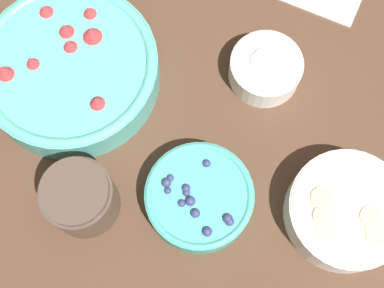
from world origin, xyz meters
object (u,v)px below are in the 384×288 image
at_px(bowl_blueberries, 199,197).
at_px(bowl_strawberries, 70,68).
at_px(bowl_bananas, 346,211).
at_px(jar_chocolate, 81,199).
at_px(bowl_cream, 266,68).

bearing_deg(bowl_blueberries, bowl_strawberries, 130.79).
relative_size(bowl_bananas, jar_chocolate, 1.69).
bearing_deg(jar_chocolate, bowl_cream, 33.97).
xyz_separation_m(bowl_strawberries, bowl_blueberries, (0.18, -0.21, -0.01)).
xyz_separation_m(bowl_blueberries, bowl_bananas, (0.20, -0.03, 0.00)).
bearing_deg(bowl_bananas, bowl_strawberries, 147.76).
height_order(bowl_blueberries, jar_chocolate, jar_chocolate).
distance_m(bowl_strawberries, bowl_blueberries, 0.28).
distance_m(bowl_strawberries, bowl_bananas, 0.46).
distance_m(bowl_strawberries, bowl_cream, 0.30).
distance_m(bowl_blueberries, bowl_bananas, 0.21).
bearing_deg(bowl_blueberries, bowl_bananas, -9.35).
relative_size(bowl_blueberries, bowl_bananas, 0.92).
bearing_deg(bowl_cream, bowl_bananas, -68.89).
xyz_separation_m(bowl_blueberries, bowl_cream, (0.12, 0.19, 0.00)).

